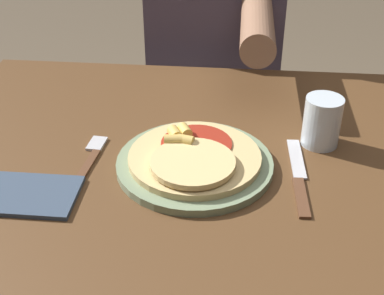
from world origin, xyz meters
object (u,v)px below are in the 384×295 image
object	(u,v)px
pizza	(191,157)
knife	(299,177)
dining_table	(195,221)
drinking_glass	(322,122)
plate	(192,164)
fork	(90,159)
person_diner	(215,60)

from	to	relation	value
pizza	knife	distance (m)	0.18
dining_table	drinking_glass	size ratio (longest dim) A/B	11.01
plate	pizza	size ratio (longest dim) A/B	1.18
plate	pizza	xyz separation A→B (m)	(-0.00, -0.00, 0.02)
plate	fork	distance (m)	0.18
plate	dining_table	bearing A→B (deg)	55.71
plate	fork	xyz separation A→B (m)	(-0.18, 0.00, -0.00)
fork	plate	bearing A→B (deg)	-0.88
person_diner	drinking_glass	bearing A→B (deg)	-66.57
pizza	drinking_glass	xyz separation A→B (m)	(0.23, 0.10, 0.02)
dining_table	knife	distance (m)	0.22
person_diner	plate	bearing A→B (deg)	-90.50
fork	person_diner	xyz separation A→B (m)	(0.18, 0.60, -0.07)
plate	knife	size ratio (longest dim) A/B	1.21
pizza	drinking_glass	world-z (taller)	drinking_glass
plate	drinking_glass	xyz separation A→B (m)	(0.22, 0.10, 0.04)
dining_table	pizza	distance (m)	0.15
dining_table	fork	bearing A→B (deg)	-178.75
drinking_glass	person_diner	bearing A→B (deg)	113.43
pizza	knife	size ratio (longest dim) A/B	1.02
fork	person_diner	distance (m)	0.63
pizza	drinking_glass	bearing A→B (deg)	24.45
plate	knife	xyz separation A→B (m)	(0.18, -0.01, -0.00)
knife	drinking_glass	bearing A→B (deg)	68.39
dining_table	fork	distance (m)	0.22
dining_table	fork	xyz separation A→B (m)	(-0.18, -0.00, 0.13)
pizza	person_diner	xyz separation A→B (m)	(0.01, 0.61, -0.09)
fork	drinking_glass	bearing A→B (deg)	13.30
drinking_glass	person_diner	world-z (taller)	person_diner
pizza	dining_table	bearing A→B (deg)	62.08
dining_table	knife	size ratio (longest dim) A/B	4.59
fork	person_diner	world-z (taller)	person_diner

